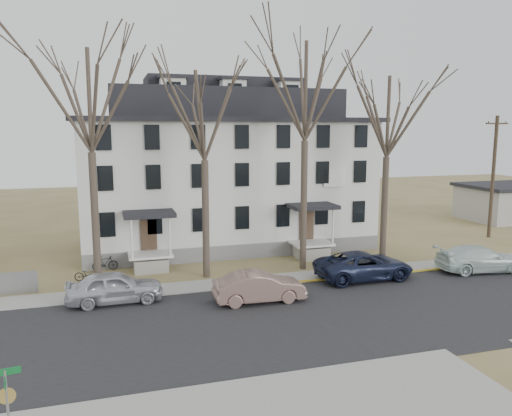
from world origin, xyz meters
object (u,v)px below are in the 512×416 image
object	(u,v)px
tree_far_left	(89,93)
street_sign	(7,401)
car_navy	(364,266)
tree_center	(306,84)
bicycle_right	(105,264)
bicycle_left	(88,275)
car_white	(480,259)
tree_mid_right	(388,111)
boarding_house	(225,172)
utility_pole_far	(493,176)
car_silver	(115,288)
tree_mid_left	(204,109)
car_tan	(259,288)

from	to	relation	value
tree_far_left	street_sign	size ratio (longest dim) A/B	5.26
car_navy	street_sign	world-z (taller)	street_sign
tree_center	bicycle_right	distance (m)	16.03
tree_far_left	street_sign	world-z (taller)	tree_far_left
bicycle_left	bicycle_right	distance (m)	2.18
car_navy	car_white	size ratio (longest dim) A/B	1.07
tree_mid_right	bicycle_left	bearing A→B (deg)	177.17
bicycle_left	boarding_house	bearing A→B (deg)	-38.30
car_navy	bicycle_right	distance (m)	15.34
tree_mid_right	street_sign	bearing A→B (deg)	-142.74
tree_center	street_sign	distance (m)	22.32
boarding_house	street_sign	bearing A→B (deg)	-115.44
boarding_house	bicycle_left	xyz separation A→B (m)	(-9.55, -7.26, -4.98)
boarding_house	utility_pole_far	distance (m)	20.88
tree_mid_right	car_silver	bearing A→B (deg)	-169.40
tree_mid_left	bicycle_right	distance (m)	11.13
car_navy	street_sign	size ratio (longest dim) A/B	2.16
car_silver	tree_mid_right	bearing A→B (deg)	-80.29
car_navy	car_white	distance (m)	7.46
car_silver	car_white	distance (m)	21.11
car_silver	street_sign	distance (m)	11.99
tree_far_left	tree_center	xyz separation A→B (m)	(12.00, 0.00, 0.74)
car_silver	car_tan	distance (m)	7.10
car_tan	boarding_house	bearing A→B (deg)	-3.93
car_tan	tree_mid_left	bearing A→B (deg)	20.47
utility_pole_far	tree_far_left	bearing A→B (deg)	-171.90
boarding_house	bicycle_right	xyz separation A→B (m)	(-8.64, -5.28, -4.93)
car_navy	bicycle_left	size ratio (longest dim) A/B	3.65
tree_far_left	tree_center	distance (m)	12.02
tree_mid_left	tree_mid_right	xyz separation A→B (m)	(11.50, 0.00, 0.00)
car_white	street_sign	world-z (taller)	street_sign
tree_mid_right	bicycle_left	distance (m)	20.28
utility_pole_far	bicycle_left	distance (m)	30.57
boarding_house	car_white	world-z (taller)	boarding_house
tree_mid_left	bicycle_left	distance (m)	11.33
bicycle_left	utility_pole_far	bearing A→B (deg)	-69.26
tree_center	utility_pole_far	xyz separation A→B (m)	(17.50, 4.20, -6.18)
utility_pole_far	bicycle_right	distance (m)	29.51
tree_mid_right	street_sign	size ratio (longest dim) A/B	4.89
tree_mid_right	bicycle_left	size ratio (longest dim) A/B	8.28
boarding_house	car_tan	world-z (taller)	boarding_house
boarding_house	car_tan	size ratio (longest dim) A/B	4.59
car_silver	car_tan	world-z (taller)	car_silver
car_tan	bicycle_left	distance (m)	10.13
utility_pole_far	car_navy	size ratio (longest dim) A/B	1.69
tree_center	bicycle_right	size ratio (longest dim) A/B	9.80
car_tan	street_sign	size ratio (longest dim) A/B	1.74
bicycle_left	tree_far_left	bearing A→B (deg)	-133.85
tree_mid_left	bicycle_right	world-z (taller)	tree_mid_left
car_silver	car_navy	xyz separation A→B (m)	(13.67, 0.06, -0.01)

